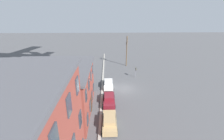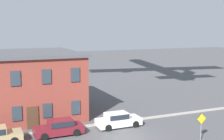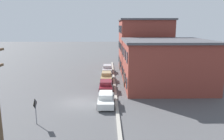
# 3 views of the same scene
# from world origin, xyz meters

# --- Properties ---
(ground_plane) EXTENTS (200.00, 200.00, 0.00)m
(ground_plane) POSITION_xyz_m (0.00, 0.00, 0.00)
(ground_plane) COLOR #4C4C4F
(kerb_strip) EXTENTS (56.00, 0.36, 0.16)m
(kerb_strip) POSITION_xyz_m (0.00, 4.50, 0.08)
(kerb_strip) COLOR #9E998E
(kerb_strip) RESTS_ON ground_plane
(apartment_corner) EXTENTS (11.91, 9.98, 10.27)m
(apartment_corner) POSITION_xyz_m (-19.60, 10.73, 5.15)
(apartment_corner) COLOR brown
(apartment_corner) RESTS_ON ground_plane
(apartment_midblock) EXTENTS (11.99, 12.44, 7.00)m
(apartment_midblock) POSITION_xyz_m (-6.87, 11.96, 3.51)
(apartment_midblock) COLOR brown
(apartment_midblock) RESTS_ON ground_plane
(car_silver) EXTENTS (4.40, 1.92, 1.43)m
(car_silver) POSITION_xyz_m (-17.12, 3.35, 0.75)
(car_silver) COLOR #B7B7BC
(car_silver) RESTS_ON ground_plane
(car_tan) EXTENTS (4.40, 1.92, 1.43)m
(car_tan) POSITION_xyz_m (-10.49, 3.25, 0.75)
(car_tan) COLOR tan
(car_tan) RESTS_ON ground_plane
(car_maroon) EXTENTS (4.40, 1.92, 1.43)m
(car_maroon) POSITION_xyz_m (-4.96, 3.22, 0.75)
(car_maroon) COLOR maroon
(car_maroon) RESTS_ON ground_plane
(car_white) EXTENTS (4.40, 1.92, 1.43)m
(car_white) POSITION_xyz_m (0.91, 3.27, 0.75)
(car_white) COLOR silver
(car_white) RESTS_ON ground_plane
(caution_sign) EXTENTS (1.03, 0.08, 2.50)m
(caution_sign) POSITION_xyz_m (5.83, -3.14, 1.67)
(caution_sign) COLOR slate
(caution_sign) RESTS_ON ground_plane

